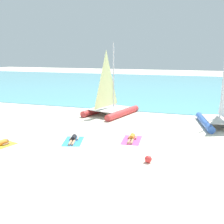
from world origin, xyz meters
TOP-DOWN VIEW (x-y plane):
  - ground_plane at (0.00, 10.00)m, footprint 120.00×120.00m
  - ocean_water at (0.00, 30.86)m, footprint 120.00×40.00m
  - sailboat_red at (-1.53, 9.01)m, footprint 4.12×5.30m
  - sailboat_blue at (7.40, 7.91)m, footprint 3.60×4.87m
  - towel_middle at (-1.38, 1.49)m, footprint 1.57×2.12m
  - sunbather_middle at (-1.40, 1.56)m, footprint 0.79×1.55m
  - towel_right at (1.94, 2.79)m, footprint 1.27×1.99m
  - sunbather_right at (1.93, 2.86)m, footprint 0.58×1.57m
  - beach_ball at (3.53, -0.31)m, footprint 0.36×0.36m

SIDE VIEW (x-z plane):
  - ground_plane at x=0.00m, z-range 0.00..0.00m
  - towel_middle at x=-1.38m, z-range 0.00..0.01m
  - towel_right at x=1.94m, z-range 0.00..0.01m
  - ocean_water at x=0.00m, z-range 0.00..0.05m
  - sunbather_middle at x=-1.40m, z-range -0.02..0.28m
  - sunbather_right at x=1.93m, z-range -0.02..0.28m
  - beach_ball at x=3.53m, z-range 0.00..0.36m
  - sailboat_blue at x=7.40m, z-range -2.02..3.74m
  - sailboat_red at x=-1.53m, z-range -2.14..3.96m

